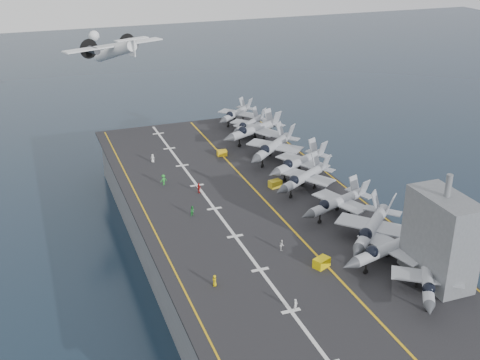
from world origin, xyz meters
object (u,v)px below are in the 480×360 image
object	(u,v)px
fighter_jet_0	(428,278)
transport_plane	(115,52)
island_superstructure	(442,228)
tow_cart_a	(322,263)

from	to	relation	value
fighter_jet_0	transport_plane	bearing A→B (deg)	105.87
transport_plane	island_superstructure	bearing A→B (deg)	-71.49
tow_cart_a	transport_plane	distance (m)	76.81
tow_cart_a	transport_plane	xyz separation A→B (m)	(-14.49, 73.76, 15.76)
tow_cart_a	transport_plane	bearing A→B (deg)	101.11
fighter_jet_0	tow_cart_a	distance (m)	14.15
island_superstructure	transport_plane	distance (m)	86.45
island_superstructure	tow_cart_a	xyz separation A→B (m)	(-12.81, 7.78, -6.83)
fighter_jet_0	transport_plane	distance (m)	88.63
island_superstructure	tow_cart_a	world-z (taller)	island_superstructure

